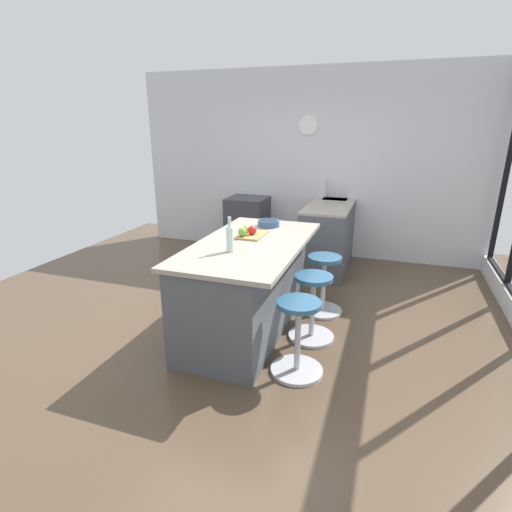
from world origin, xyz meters
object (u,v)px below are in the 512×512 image
stool_by_window (323,286)px  stool_middle (312,309)px  apple_yellow (246,229)px  water_bottle (230,238)px  kitchen_island (247,285)px  fruit_bowl (269,223)px  apple_green (242,232)px  apple_red (252,230)px  cutting_board (252,235)px  oven_range (248,225)px  stool_near_camera (298,340)px

stool_by_window → stool_middle: same height
apple_yellow → water_bottle: (0.60, 0.07, 0.07)m
kitchen_island → fruit_bowl: size_ratio=8.04×
apple_green → apple_red: 0.12m
cutting_board → water_bottle: size_ratio=1.15×
oven_range → apple_yellow: 2.34m
cutting_board → kitchen_island: bearing=4.6°
oven_range → stool_by_window: oven_range is taller
water_bottle → stool_near_camera: bearing=70.2°
kitchen_island → stool_by_window: size_ratio=2.93×
stool_near_camera → fruit_bowl: size_ratio=2.75×
stool_middle → apple_red: 0.97m
stool_by_window → cutting_board: 1.01m
oven_range → apple_yellow: bearing=20.0°
stool_by_window → apple_yellow: size_ratio=8.81×
kitchen_island → apple_green: apple_green is taller
stool_near_camera → fruit_bowl: (-1.23, -0.64, 0.65)m
cutting_board → apple_green: 0.14m
stool_middle → stool_near_camera: same height
apple_yellow → stool_by_window: bearing=114.8°
stool_middle → apple_green: (-0.09, -0.74, 0.68)m
stool_near_camera → water_bottle: (-0.25, -0.69, 0.73)m
kitchen_island → water_bottle: bearing=-3.9°
stool_by_window → apple_yellow: 1.07m
stool_middle → stool_near_camera: (0.60, 0.00, 0.00)m
kitchen_island → stool_middle: (0.00, 0.67, -0.16)m
kitchen_island → apple_yellow: size_ratio=25.78×
stool_by_window → cutting_board: cutting_board is taller
apple_yellow → apple_red: 0.11m
stool_by_window → cutting_board: bearing=-59.9°
stool_middle → apple_yellow: apple_yellow is taller
kitchen_island → stool_middle: size_ratio=2.93×
apple_yellow → apple_green: 0.16m
apple_yellow → fruit_bowl: (-0.39, 0.12, -0.02)m
cutting_board → apple_green: bearing=-28.0°
stool_by_window → apple_yellow: apple_yellow is taller
oven_range → water_bottle: bearing=17.2°
stool_middle → apple_red: apple_red is taller
apple_yellow → oven_range: bearing=-160.0°
kitchen_island → apple_green: (-0.09, -0.08, 0.52)m
oven_range → stool_near_camera: bearing=27.2°
kitchen_island → stool_by_window: 0.91m
stool_by_window → cutting_board: (0.40, -0.68, 0.62)m
stool_near_camera → cutting_board: bearing=-139.5°
stool_by_window → kitchen_island: bearing=-48.1°
fruit_bowl → oven_range: bearing=-153.0°
stool_near_camera → water_bottle: bearing=-109.8°
stool_middle → cutting_board: cutting_board is taller
stool_by_window → fruit_bowl: fruit_bowl is taller
stool_by_window → apple_red: apple_red is taller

